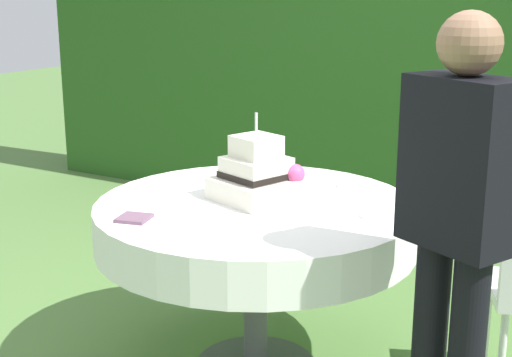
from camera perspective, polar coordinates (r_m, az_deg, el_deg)
foliage_hedge at (r=5.29m, az=14.10°, el=10.51°), size 6.73×0.49×2.62m
cake_table at (r=3.14m, az=-0.02°, el=-3.63°), size 1.37×1.37×0.78m
wedding_cake at (r=3.13m, az=0.12°, el=0.20°), size 0.40×0.40×0.38m
serving_plate_near at (r=3.51m, az=2.01°, el=0.17°), size 0.12×0.12×0.01m
serving_plate_far at (r=2.95m, az=9.25°, el=-2.88°), size 0.12×0.12×0.01m
serving_plate_left at (r=3.38m, az=7.22°, el=-0.54°), size 0.11×0.11×0.01m
napkin_stack at (r=2.92m, az=-9.46°, el=-3.06°), size 0.15×0.15×0.01m
standing_person at (r=2.46m, az=15.33°, el=-3.32°), size 0.41×0.33×1.60m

